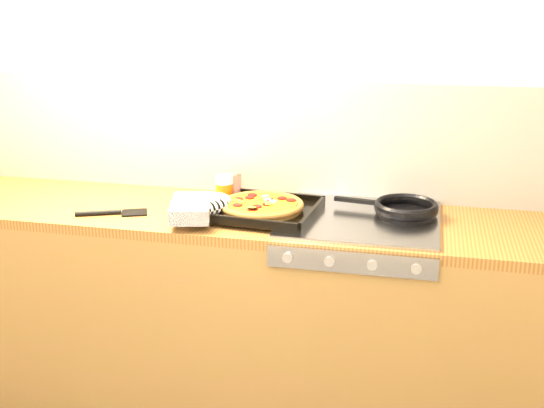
% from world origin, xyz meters
% --- Properties ---
extents(room_shell, '(3.20, 3.20, 3.20)m').
position_xyz_m(room_shell, '(0.00, 1.39, 1.15)').
color(room_shell, white).
rests_on(room_shell, ground).
extents(counter_run, '(3.20, 0.62, 0.90)m').
position_xyz_m(counter_run, '(0.00, 1.10, 0.45)').
color(counter_run, brown).
rests_on(counter_run, ground).
extents(stovetop, '(0.60, 0.56, 0.02)m').
position_xyz_m(stovetop, '(0.45, 1.10, 0.91)').
color(stovetop, '#949499').
rests_on(stovetop, counter_run).
extents(pizza_on_tray, '(0.58, 0.48, 0.07)m').
position_xyz_m(pizza_on_tray, '(-0.01, 1.04, 0.95)').
color(pizza_on_tray, black).
rests_on(pizza_on_tray, stovetop).
extents(frying_pan, '(0.43, 0.29, 0.04)m').
position_xyz_m(frying_pan, '(0.61, 1.18, 0.94)').
color(frying_pan, black).
rests_on(frying_pan, stovetop).
extents(tomato_can, '(0.09, 0.09, 0.12)m').
position_xyz_m(tomato_can, '(-0.12, 1.26, 0.96)').
color(tomato_can, '#96100C').
rests_on(tomato_can, counter_run).
extents(juice_glass, '(0.09, 0.09, 0.12)m').
position_xyz_m(juice_glass, '(-0.13, 1.18, 0.96)').
color(juice_glass, '#E85F0D').
rests_on(juice_glass, counter_run).
extents(wooden_spoon, '(0.30, 0.06, 0.02)m').
position_xyz_m(wooden_spoon, '(0.13, 1.31, 0.91)').
color(wooden_spoon, tan).
rests_on(wooden_spoon, counter_run).
extents(black_spatula, '(0.28, 0.16, 0.02)m').
position_xyz_m(black_spatula, '(-0.52, 0.95, 0.91)').
color(black_spatula, black).
rests_on(black_spatula, counter_run).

